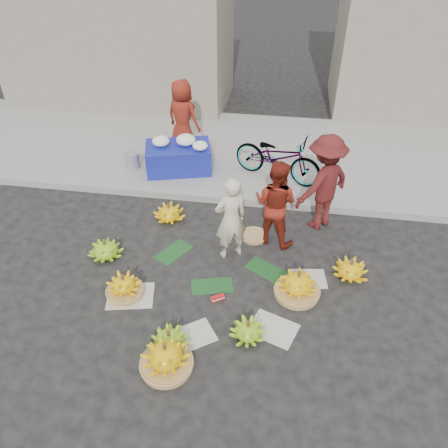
# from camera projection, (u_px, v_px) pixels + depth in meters

# --- Properties ---
(ground) EXTENTS (80.00, 80.00, 0.00)m
(ground) POSITION_uv_depth(u_px,v_px,m) (220.00, 278.00, 7.00)
(ground) COLOR black
(ground) RESTS_ON ground
(curb) EXTENTS (40.00, 0.25, 0.15)m
(curb) POSITION_uv_depth(u_px,v_px,m) (238.00, 199.00, 8.69)
(curb) COLOR gray
(curb) RESTS_ON ground
(sidewalk) EXTENTS (40.00, 4.00, 0.12)m
(sidewalk) POSITION_uv_depth(u_px,v_px,m) (249.00, 151.00, 10.35)
(sidewalk) COLOR gray
(sidewalk) RESTS_ON ground
(building_left) EXTENTS (6.00, 3.00, 4.00)m
(building_left) POSITION_uv_depth(u_px,v_px,m) (118.00, 28.00, 11.96)
(building_left) COLOR gray
(building_left) RESTS_ON sidewalk
(building_right) EXTENTS (5.00, 3.00, 5.00)m
(building_right) POSITION_uv_depth(u_px,v_px,m) (444.00, 15.00, 11.01)
(building_right) COLOR gray
(building_right) RESTS_ON sidewalk
(newspaper_scatter) EXTENTS (3.20, 1.80, 0.00)m
(newspaper_scatter) POSITION_uv_depth(u_px,v_px,m) (212.00, 316.00, 6.36)
(newspaper_scatter) COLOR beige
(newspaper_scatter) RESTS_ON ground
(banana_leaves) EXTENTS (2.00, 1.00, 0.00)m
(banana_leaves) POSITION_uv_depth(u_px,v_px,m) (216.00, 269.00, 7.16)
(banana_leaves) COLOR #16421C
(banana_leaves) RESTS_ON ground
(banana_bunch_0) EXTENTS (0.62, 0.62, 0.40)m
(banana_bunch_0) POSITION_uv_depth(u_px,v_px,m) (124.00, 286.00, 6.62)
(banana_bunch_0) COLOR #AC8148
(banana_bunch_0) RESTS_ON ground
(banana_bunch_1) EXTENTS (0.59, 0.59, 0.35)m
(banana_bunch_1) POSITION_uv_depth(u_px,v_px,m) (169.00, 340.00, 5.84)
(banana_bunch_1) COLOR #6DB219
(banana_bunch_1) RESTS_ON ground
(banana_bunch_2) EXTENTS (0.75, 0.75, 0.46)m
(banana_bunch_2) POSITION_uv_depth(u_px,v_px,m) (166.00, 357.00, 5.56)
(banana_bunch_2) COLOR #AC8148
(banana_bunch_2) RESTS_ON ground
(banana_bunch_3) EXTENTS (0.55, 0.55, 0.31)m
(banana_bunch_3) POSITION_uv_depth(u_px,v_px,m) (248.00, 330.00, 5.99)
(banana_bunch_3) COLOR #6DB219
(banana_bunch_3) RESTS_ON ground
(banana_bunch_4) EXTENTS (0.75, 0.75, 0.47)m
(banana_bunch_4) POSITION_uv_depth(u_px,v_px,m) (298.00, 285.00, 6.59)
(banana_bunch_4) COLOR #AC8148
(banana_bunch_4) RESTS_ON ground
(banana_bunch_5) EXTENTS (0.61, 0.61, 0.35)m
(banana_bunch_5) POSITION_uv_depth(u_px,v_px,m) (350.00, 269.00, 6.94)
(banana_bunch_5) COLOR yellow
(banana_bunch_5) RESTS_ON ground
(banana_bunch_6) EXTENTS (0.67, 0.67, 0.36)m
(banana_bunch_6) POSITION_uv_depth(u_px,v_px,m) (106.00, 249.00, 7.32)
(banana_bunch_6) COLOR #6DB219
(banana_bunch_6) RESTS_ON ground
(banana_bunch_7) EXTENTS (0.73, 0.73, 0.35)m
(banana_bunch_7) POSITION_uv_depth(u_px,v_px,m) (169.00, 213.00, 8.17)
(banana_bunch_7) COLOR yellow
(banana_bunch_7) RESTS_ON ground
(basket_spare) EXTENTS (0.59, 0.59, 0.05)m
(basket_spare) POSITION_uv_depth(u_px,v_px,m) (254.00, 236.00, 7.82)
(basket_spare) COLOR #AC8148
(basket_spare) RESTS_ON ground
(incense_stack) EXTENTS (0.21, 0.17, 0.08)m
(incense_stack) POSITION_uv_depth(u_px,v_px,m) (218.00, 298.00, 6.58)
(incense_stack) COLOR red
(incense_stack) RESTS_ON ground
(vendor_cream) EXTENTS (0.65, 0.58, 1.50)m
(vendor_cream) POSITION_uv_depth(u_px,v_px,m) (231.00, 219.00, 7.01)
(vendor_cream) COLOR beige
(vendor_cream) RESTS_ON ground
(vendor_red) EXTENTS (0.93, 0.83, 1.57)m
(vendor_red) POSITION_uv_depth(u_px,v_px,m) (275.00, 203.00, 7.30)
(vendor_red) COLOR maroon
(vendor_red) RESTS_ON ground
(man_striped) EXTENTS (1.30, 1.28, 1.79)m
(man_striped) POSITION_uv_depth(u_px,v_px,m) (324.00, 183.00, 7.61)
(man_striped) COLOR maroon
(man_striped) RESTS_ON ground
(flower_table) EXTENTS (1.53, 1.18, 0.79)m
(flower_table) POSITION_uv_depth(u_px,v_px,m) (179.00, 156.00, 9.34)
(flower_table) COLOR navy
(flower_table) RESTS_ON sidewalk
(grey_bucket) EXTENTS (0.30, 0.30, 0.34)m
(grey_bucket) POSITION_uv_depth(u_px,v_px,m) (132.00, 160.00, 9.51)
(grey_bucket) COLOR gray
(grey_bucket) RESTS_ON sidewalk
(flower_vendor) EXTENTS (0.96, 0.81, 1.66)m
(flower_vendor) POSITION_uv_depth(u_px,v_px,m) (183.00, 117.00, 9.74)
(flower_vendor) COLOR maroon
(flower_vendor) RESTS_ON sidewalk
(bicycle) EXTENTS (1.30, 2.02, 1.00)m
(bicycle) POSITION_uv_depth(u_px,v_px,m) (278.00, 157.00, 8.95)
(bicycle) COLOR gray
(bicycle) RESTS_ON sidewalk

